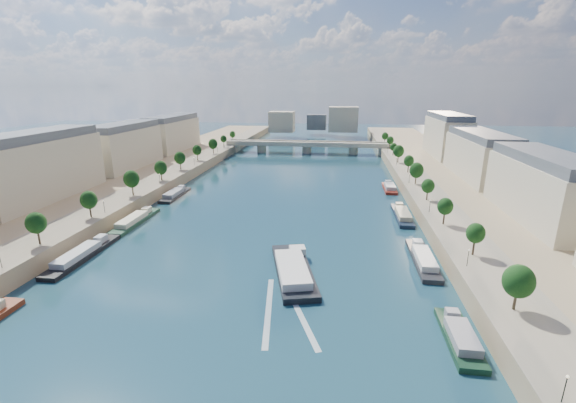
# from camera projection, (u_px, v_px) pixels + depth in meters

# --- Properties ---
(ground) EXTENTS (700.00, 700.00, 0.00)m
(ground) POSITION_uv_depth(u_px,v_px,m) (279.00, 207.00, 148.56)
(ground) COLOR #0B2733
(ground) RESTS_ON ground
(quay_left) EXTENTS (44.00, 520.00, 5.00)m
(quay_left) POSITION_uv_depth(u_px,v_px,m) (104.00, 194.00, 157.01)
(quay_left) COLOR #9E8460
(quay_left) RESTS_ON ground
(quay_right) EXTENTS (44.00, 520.00, 5.00)m
(quay_right) POSITION_uv_depth(u_px,v_px,m) (475.00, 208.00, 138.69)
(quay_right) COLOR #9E8460
(quay_right) RESTS_ON ground
(pave_left) EXTENTS (14.00, 520.00, 0.10)m
(pave_left) POSITION_uv_depth(u_px,v_px,m) (138.00, 189.00, 154.37)
(pave_left) COLOR gray
(pave_left) RESTS_ON quay_left
(pave_right) EXTENTS (14.00, 520.00, 0.10)m
(pave_right) POSITION_uv_depth(u_px,v_px,m) (433.00, 200.00, 139.86)
(pave_right) COLOR gray
(pave_right) RESTS_ON quay_right
(trees_left) EXTENTS (4.80, 268.80, 8.26)m
(trees_left) POSITION_uv_depth(u_px,v_px,m) (144.00, 175.00, 154.45)
(trees_left) COLOR #382B1E
(trees_left) RESTS_ON ground
(trees_right) EXTENTS (4.80, 268.80, 8.26)m
(trees_right) POSITION_uv_depth(u_px,v_px,m) (423.00, 179.00, 148.05)
(trees_right) COLOR #382B1E
(trees_right) RESTS_ON ground
(lamps_left) EXTENTS (0.36, 200.36, 4.28)m
(lamps_left) POSITION_uv_depth(u_px,v_px,m) (135.00, 189.00, 143.52)
(lamps_left) COLOR black
(lamps_left) RESTS_ON ground
(lamps_right) EXTENTS (0.36, 200.36, 4.28)m
(lamps_right) POSITION_uv_depth(u_px,v_px,m) (418.00, 189.00, 144.40)
(lamps_right) COLOR black
(lamps_right) RESTS_ON ground
(buildings_left) EXTENTS (16.00, 226.00, 23.20)m
(buildings_left) POSITION_uv_depth(u_px,v_px,m) (88.00, 154.00, 166.05)
(buildings_left) COLOR beige
(buildings_left) RESTS_ON ground
(buildings_right) EXTENTS (16.00, 226.00, 23.20)m
(buildings_right) POSITION_uv_depth(u_px,v_px,m) (506.00, 165.00, 144.42)
(buildings_right) COLOR beige
(buildings_right) RESTS_ON ground
(skyline) EXTENTS (79.00, 42.00, 22.00)m
(skyline) POSITION_uv_depth(u_px,v_px,m) (319.00, 120.00, 352.36)
(skyline) COLOR beige
(skyline) RESTS_ON ground
(bridge) EXTENTS (112.00, 12.00, 8.15)m
(bridge) POSITION_uv_depth(u_px,v_px,m) (307.00, 146.00, 267.00)
(bridge) COLOR #C1B79E
(bridge) RESTS_ON ground
(tour_barge) EXTENTS (15.37, 30.29, 3.95)m
(tour_barge) POSITION_uv_depth(u_px,v_px,m) (293.00, 270.00, 95.15)
(tour_barge) COLOR black
(tour_barge) RESTS_ON ground
(wake) EXTENTS (14.03, 25.93, 0.04)m
(wake) POSITION_uv_depth(u_px,v_px,m) (284.00, 311.00, 79.74)
(wake) COLOR silver
(wake) RESTS_ON ground
(moored_barges_left) EXTENTS (5.00, 118.86, 3.60)m
(moored_barges_left) POSITION_uv_depth(u_px,v_px,m) (110.00, 237.00, 116.70)
(moored_barges_left) COLOR maroon
(moored_barges_left) RESTS_ON ground
(moored_barges_right) EXTENTS (5.00, 162.15, 3.60)m
(moored_barges_right) POSITION_uv_depth(u_px,v_px,m) (422.00, 256.00, 103.36)
(moored_barges_right) COLOR black
(moored_barges_right) RESTS_ON ground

